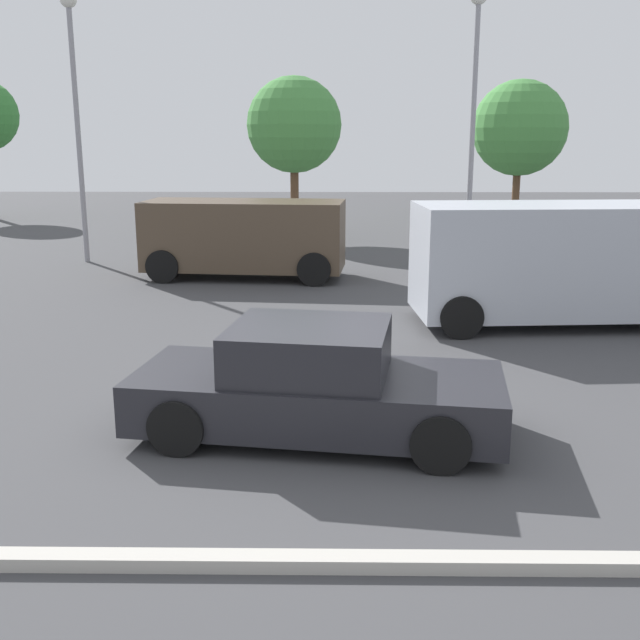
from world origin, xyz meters
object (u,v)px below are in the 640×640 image
at_px(dog, 253,338).
at_px(light_post_near, 75,85).
at_px(suv_dark, 245,236).
at_px(light_post_mid, 475,84).
at_px(sedan_foreground, 316,385).
at_px(van_white, 560,260).

relative_size(dog, light_post_near, 0.08).
bearing_deg(light_post_near, dog, -58.72).
height_order(suv_dark, light_post_near, light_post_near).
xyz_separation_m(suv_dark, light_post_mid, (5.90, 2.25, 3.73)).
distance_m(suv_dark, light_post_near, 6.49).
bearing_deg(sedan_foreground, light_post_near, 126.43).
bearing_deg(light_post_mid, suv_dark, -159.13).
bearing_deg(van_white, light_post_near, -36.49).
relative_size(sedan_foreground, light_post_near, 0.63).
bearing_deg(sedan_foreground, van_white, 59.51).
xyz_separation_m(sedan_foreground, van_white, (4.41, 5.47, 0.60)).
bearing_deg(light_post_near, sedan_foreground, -61.99).
distance_m(sedan_foreground, light_post_near, 14.80).
height_order(dog, suv_dark, suv_dark).
bearing_deg(van_white, light_post_mid, -90.19).
distance_m(suv_dark, light_post_mid, 7.33).
bearing_deg(light_post_mid, van_white, -86.25).
bearing_deg(light_post_near, van_white, -32.54).
xyz_separation_m(suv_dark, light_post_near, (-4.74, 2.41, 3.72)).
bearing_deg(suv_dark, van_white, -30.99).
relative_size(van_white, suv_dark, 1.08).
bearing_deg(dog, suv_dark, 128.16).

